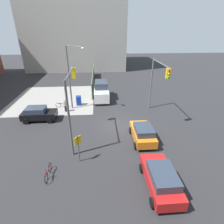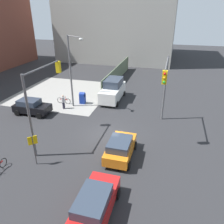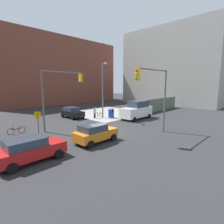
{
  "view_description": "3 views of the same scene",
  "coord_description": "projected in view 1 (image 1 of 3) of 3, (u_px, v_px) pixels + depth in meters",
  "views": [
    {
      "loc": [
        -16.6,
        2.1,
        9.75
      ],
      "look_at": [
        1.6,
        0.71,
        0.95
      ],
      "focal_mm": 28.0,
      "sensor_mm": 36.0,
      "label": 1
    },
    {
      "loc": [
        -16.37,
        -4.92,
        10.33
      ],
      "look_at": [
        2.79,
        0.38,
        0.97
      ],
      "focal_mm": 35.0,
      "sensor_mm": 36.0,
      "label": 2
    },
    {
      "loc": [
        -12.55,
        -13.17,
        5.06
      ],
      "look_at": [
        2.61,
        1.38,
        1.7
      ],
      "focal_mm": 28.0,
      "sensor_mm": 36.0,
      "label": 3
    }
  ],
  "objects": [
    {
      "name": "street_lamp_corner",
      "position": [
        71.0,
        74.0,
        21.36
      ],
      "size": [
        1.69,
        2.29,
        8.0
      ],
      "color": "slate",
      "rests_on": "ground"
    },
    {
      "name": "warning_sign_two_way",
      "position": [
        78.0,
        145.0,
        13.46
      ],
      "size": [
        0.48,
        0.48,
        2.4
      ],
      "color": "#4C4C4C",
      "rests_on": "ground"
    },
    {
      "name": "traffic_signal_se_corner",
      "position": [
        157.0,
        78.0,
        19.81
      ],
      "size": [
        5.33,
        0.36,
        6.5
      ],
      "color": "#59595B",
      "rests_on": "ground"
    },
    {
      "name": "pedestrian_crossing",
      "position": [
        65.0,
        105.0,
        22.25
      ],
      "size": [
        0.36,
        0.36,
        1.64
      ],
      "rotation": [
        0.0,
        0.0,
        4.44
      ],
      "color": "#B2B2B7",
      "rests_on": "ground"
    },
    {
      "name": "van_white_delivery",
      "position": [
        101.0,
        91.0,
        26.09
      ],
      "size": [
        5.4,
        2.32,
        2.62
      ],
      "color": "white",
      "rests_on": "ground"
    },
    {
      "name": "construction_fence",
      "position": [
        93.0,
        78.0,
        33.05
      ],
      "size": [
        16.3,
        0.12,
        2.4
      ],
      "primitive_type": "cube",
      "color": "#56664C",
      "rests_on": "ground"
    },
    {
      "name": "sedan_red",
      "position": [
        161.0,
        178.0,
        11.49
      ],
      "size": [
        4.25,
        2.02,
        1.62
      ],
      "color": "#B21919",
      "rests_on": "ground"
    },
    {
      "name": "mailbox_blue",
      "position": [
        79.0,
        100.0,
        24.18
      ],
      "size": [
        0.56,
        0.64,
        1.43
      ],
      "color": "navy",
      "rests_on": "ground"
    },
    {
      "name": "sidewalk_corner",
      "position": [
        55.0,
        98.0,
        26.75
      ],
      "size": [
        12.0,
        12.0,
        0.01
      ],
      "primitive_type": "cube",
      "color": "gray",
      "rests_on": "ground"
    },
    {
      "name": "building_loft_east",
      "position": [
        78.0,
        30.0,
        47.07
      ],
      "size": [
        20.0,
        24.0,
        18.62
      ],
      "color": "#9E9B93",
      "rests_on": "ground"
    },
    {
      "name": "traffic_signal_nw_corner",
      "position": [
        71.0,
        96.0,
        14.7
      ],
      "size": [
        5.19,
        0.36,
        6.5
      ],
      "color": "#59595B",
      "rests_on": "ground"
    },
    {
      "name": "ground_plane",
      "position": [
        120.0,
        126.0,
        19.29
      ],
      "size": [
        120.0,
        120.0,
        0.0
      ],
      "primitive_type": "plane",
      "color": "#28282B"
    },
    {
      "name": "coupe_orange",
      "position": [
        143.0,
        133.0,
        16.44
      ],
      "size": [
        3.87,
        2.02,
        1.62
      ],
      "color": "orange",
      "rests_on": "ground"
    },
    {
      "name": "bicycle_leaning_on_fence",
      "position": [
        62.0,
        105.0,
        23.68
      ],
      "size": [
        0.05,
        1.75,
        0.97
      ],
      "color": "black",
      "rests_on": "ground"
    },
    {
      "name": "bicycle_at_crosswalk",
      "position": [
        48.0,
        172.0,
        12.62
      ],
      "size": [
        1.75,
        0.05,
        0.97
      ],
      "color": "black",
      "rests_on": "ground"
    },
    {
      "name": "sedan_black",
      "position": [
        39.0,
        114.0,
        20.15
      ],
      "size": [
        2.02,
        3.85,
        1.62
      ],
      "color": "black",
      "rests_on": "ground"
    }
  ]
}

